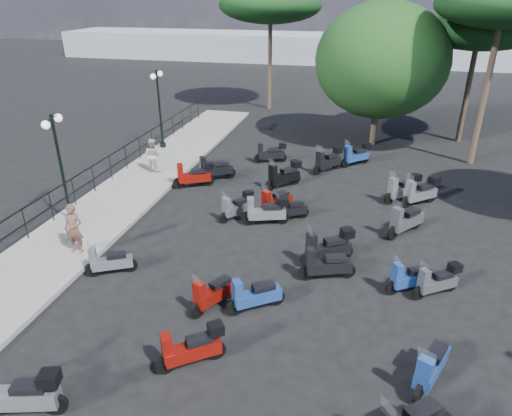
% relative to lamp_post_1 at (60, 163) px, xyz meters
% --- Properties ---
extents(ground, '(120.00, 120.00, 0.00)m').
position_rel_lamp_post_1_xyz_m(ground, '(7.12, -0.81, -2.39)').
color(ground, black).
rests_on(ground, ground).
extents(sidewalk, '(3.00, 30.00, 0.15)m').
position_rel_lamp_post_1_xyz_m(sidewalk, '(0.62, 2.19, -2.31)').
color(sidewalk, slate).
rests_on(sidewalk, ground).
extents(railing, '(0.04, 26.04, 1.10)m').
position_rel_lamp_post_1_xyz_m(railing, '(-0.68, 1.99, -1.49)').
color(railing, black).
rests_on(railing, sidewalk).
extents(lamp_post_1, '(0.43, 1.14, 3.93)m').
position_rel_lamp_post_1_xyz_m(lamp_post_1, '(0.00, 0.00, 0.00)').
color(lamp_post_1, black).
rests_on(lamp_post_1, sidewalk).
extents(lamp_post_2, '(0.33, 1.17, 3.97)m').
position_rel_lamp_post_1_xyz_m(lamp_post_2, '(-0.41, 8.83, 0.03)').
color(lamp_post_2, black).
rests_on(lamp_post_2, sidewalk).
extents(woman, '(0.62, 0.43, 1.65)m').
position_rel_lamp_post_1_xyz_m(woman, '(1.43, -1.79, -1.42)').
color(woman, brown).
rests_on(woman, sidewalk).
extents(pedestrian_far, '(0.84, 0.70, 1.55)m').
position_rel_lamp_post_1_xyz_m(pedestrian_far, '(0.67, 5.40, -1.47)').
color(pedestrian_far, '#C0A4A8').
rests_on(pedestrian_far, sidewalk).
extents(scooter_1, '(1.77, 0.78, 1.44)m').
position_rel_lamp_post_1_xyz_m(scooter_1, '(3.91, -7.42, -1.85)').
color(scooter_1, black).
rests_on(scooter_1, ground).
extents(scooter_2, '(1.38, 0.84, 1.20)m').
position_rel_lamp_post_1_xyz_m(scooter_2, '(2.98, -2.49, -1.97)').
color(scooter_2, black).
rests_on(scooter_2, ground).
extents(scooter_3, '(1.00, 1.36, 1.23)m').
position_rel_lamp_post_1_xyz_m(scooter_3, '(5.64, 1.99, -1.92)').
color(scooter_3, black).
rests_on(scooter_3, ground).
extents(scooter_4, '(1.61, 1.06, 1.44)m').
position_rel_lamp_post_1_xyz_m(scooter_4, '(3.63, 5.40, -1.89)').
color(scooter_4, black).
rests_on(scooter_4, ground).
extents(scooter_5, '(1.62, 1.02, 1.41)m').
position_rel_lamp_post_1_xyz_m(scooter_5, '(3.04, 4.40, -1.86)').
color(scooter_5, black).
rests_on(scooter_5, ground).
extents(scooter_7, '(1.41, 1.05, 1.31)m').
position_rel_lamp_post_1_xyz_m(scooter_7, '(7.57, -3.12, -1.93)').
color(scooter_7, black).
rests_on(scooter_7, ground).
extents(scooter_8, '(0.95, 1.48, 1.31)m').
position_rel_lamp_post_1_xyz_m(scooter_8, '(6.49, -3.27, -1.93)').
color(scooter_8, black).
rests_on(scooter_8, ground).
extents(scooter_9, '(1.68, 0.80, 1.38)m').
position_rel_lamp_post_1_xyz_m(scooter_9, '(6.80, 1.74, -1.87)').
color(scooter_9, black).
rests_on(scooter_9, ground).
extents(scooter_10, '(1.09, 1.43, 1.35)m').
position_rel_lamp_post_1_xyz_m(scooter_10, '(6.95, 2.72, -1.92)').
color(scooter_10, black).
rests_on(scooter_10, ground).
extents(scooter_11, '(1.54, 0.80, 1.28)m').
position_rel_lamp_post_1_xyz_m(scooter_11, '(5.58, 8.21, -1.91)').
color(scooter_11, black).
rests_on(scooter_11, ground).
extents(scooter_13, '(1.41, 1.11, 1.31)m').
position_rel_lamp_post_1_xyz_m(scooter_13, '(6.68, -5.37, -1.90)').
color(scooter_13, black).
rests_on(scooter_13, ground).
extents(scooter_14, '(1.64, 0.79, 1.35)m').
position_rel_lamp_post_1_xyz_m(scooter_14, '(9.25, -1.22, -1.92)').
color(scooter_14, black).
rests_on(scooter_14, ground).
extents(scooter_15, '(1.29, 0.93, 1.19)m').
position_rel_lamp_post_1_xyz_m(scooter_15, '(7.55, 2.29, -1.98)').
color(scooter_15, black).
rests_on(scooter_15, ground).
extents(scooter_16, '(1.37, 1.41, 1.43)m').
position_rel_lamp_post_1_xyz_m(scooter_16, '(6.78, 5.31, -1.85)').
color(scooter_16, black).
rests_on(scooter_16, ground).
extents(scooter_17, '(1.22, 1.50, 1.41)m').
position_rel_lamp_post_1_xyz_m(scooter_17, '(8.42, 7.64, -1.86)').
color(scooter_17, black).
rests_on(scooter_17, ground).
extents(scooter_20, '(0.90, 1.60, 1.36)m').
position_rel_lamp_post_1_xyz_m(scooter_20, '(11.81, -4.68, -1.92)').
color(scooter_20, black).
rests_on(scooter_20, ground).
extents(scooter_21, '(1.58, 1.14, 1.43)m').
position_rel_lamp_post_1_xyz_m(scooter_21, '(9.21, -0.30, -1.85)').
color(scooter_21, black).
rests_on(scooter_21, ground).
extents(scooter_22, '(1.42, 1.27, 1.39)m').
position_rel_lamp_post_1_xyz_m(scooter_22, '(11.65, 5.03, -1.87)').
color(scooter_22, black).
rests_on(scooter_22, ground).
extents(scooter_23, '(1.34, 1.29, 1.35)m').
position_rel_lamp_post_1_xyz_m(scooter_23, '(9.66, 8.84, -1.88)').
color(scooter_23, black).
rests_on(scooter_23, ground).
extents(scooter_26, '(1.39, 0.92, 1.24)m').
position_rel_lamp_post_1_xyz_m(scooter_26, '(11.59, -1.26, -1.96)').
color(scooter_26, black).
rests_on(scooter_26, ground).
extents(scooter_27, '(1.31, 0.98, 1.20)m').
position_rel_lamp_post_1_xyz_m(scooter_27, '(12.31, -1.27, -1.94)').
color(scooter_27, black).
rests_on(scooter_27, ground).
extents(scooter_28, '(1.25, 1.49, 1.46)m').
position_rel_lamp_post_1_xyz_m(scooter_28, '(11.62, 2.19, -1.88)').
color(scooter_28, black).
rests_on(scooter_28, ground).
extents(scooter_29, '(1.47, 1.28, 1.42)m').
position_rel_lamp_post_1_xyz_m(scooter_29, '(12.31, 4.83, -1.86)').
color(scooter_29, black).
rests_on(scooter_29, ground).
extents(broadleaf_tree, '(6.84, 6.84, 7.32)m').
position_rel_lamp_post_1_xyz_m(broadleaf_tree, '(10.40, 12.52, 2.02)').
color(broadleaf_tree, '#38281E').
rests_on(broadleaf_tree, ground).
extents(pine_0, '(6.08, 6.08, 6.98)m').
position_rel_lamp_post_1_xyz_m(pine_0, '(15.08, 14.23, 3.51)').
color(pine_0, '#38281E').
rests_on(pine_0, ground).
extents(pine_1, '(5.76, 5.76, 8.17)m').
position_rel_lamp_post_1_xyz_m(pine_1, '(15.13, 10.48, 4.74)').
color(pine_1, '#38281E').
rests_on(pine_1, ground).
extents(pine_2, '(6.79, 6.79, 8.00)m').
position_rel_lamp_post_1_xyz_m(pine_2, '(3.09, 19.28, 4.41)').
color(pine_2, '#38281E').
rests_on(pine_2, ground).
extents(distant_hills, '(70.00, 8.00, 3.00)m').
position_rel_lamp_post_1_xyz_m(distant_hills, '(7.12, 44.19, -0.89)').
color(distant_hills, gray).
rests_on(distant_hills, ground).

